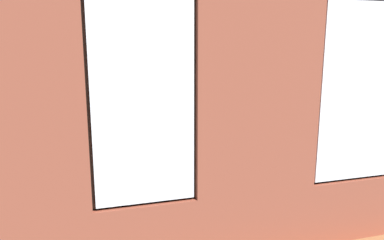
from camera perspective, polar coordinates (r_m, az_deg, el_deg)
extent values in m
cube|color=#99663D|center=(6.43, -0.40, -8.85)|extent=(6.63, 5.72, 0.10)
cube|color=brown|center=(3.73, 10.09, 3.37)|extent=(1.29, 0.16, 3.36)
cube|color=brown|center=(4.71, 22.32, -12.41)|extent=(0.98, 0.16, 0.71)
cube|color=white|center=(4.33, 24.01, 3.71)|extent=(0.92, 0.03, 1.88)
cube|color=#38281E|center=(4.37, 23.51, 3.83)|extent=(0.98, 0.04, 1.94)
cube|color=brown|center=(3.83, -6.91, -17.37)|extent=(0.98, 0.16, 0.71)
cube|color=white|center=(3.35, -7.36, 2.56)|extent=(0.92, 0.03, 1.88)
cube|color=#38281E|center=(3.41, -7.52, 2.71)|extent=(0.98, 0.04, 1.94)
cube|color=tan|center=(4.08, 8.95, -10.42)|extent=(3.46, 0.24, 0.06)
cube|color=black|center=(3.79, 9.57, 5.64)|extent=(0.38, 0.03, 0.54)
cube|color=#A33875|center=(3.81, 9.47, 5.67)|extent=(0.32, 0.01, 0.48)
cube|color=black|center=(4.56, -4.19, -14.35)|extent=(1.89, 0.85, 0.42)
cube|color=black|center=(4.10, -3.30, -11.27)|extent=(1.89, 0.24, 0.38)
cube|color=black|center=(4.66, 5.96, -9.61)|extent=(0.22, 0.85, 0.24)
cube|color=black|center=(4.35, -15.28, -11.59)|extent=(0.22, 0.85, 0.24)
cube|color=black|center=(4.56, 0.17, -10.57)|extent=(0.67, 0.65, 0.12)
cube|color=black|center=(4.43, -9.03, -11.44)|extent=(0.67, 0.65, 0.12)
cube|color=black|center=(7.05, 18.31, -5.36)|extent=(0.99, 2.04, 0.42)
cube|color=black|center=(7.15, 20.56, -1.95)|extent=(0.38, 2.00, 0.38)
cube|color=black|center=(7.65, 14.36, -1.39)|extent=(0.86, 0.28, 0.24)
cube|color=black|center=(6.33, 23.47, -4.74)|extent=(0.86, 0.28, 0.24)
cube|color=black|center=(7.25, 16.31, -2.55)|extent=(0.70, 0.76, 0.12)
cube|color=black|center=(6.67, 20.26, -4.04)|extent=(0.70, 0.76, 0.12)
cube|color=#A87547|center=(6.51, -3.17, -4.49)|extent=(1.58, 0.73, 0.04)
cube|color=#A87547|center=(7.04, 2.09, -4.97)|extent=(0.07, 0.07, 0.37)
cube|color=#A87547|center=(6.74, -9.83, -5.91)|extent=(0.07, 0.07, 0.37)
cube|color=#A87547|center=(6.50, 3.78, -6.44)|extent=(0.07, 0.07, 0.37)
cube|color=#A87547|center=(6.17, -9.17, -7.56)|extent=(0.07, 0.07, 0.37)
cylinder|color=silver|center=(6.54, -5.05, -3.83)|extent=(0.08, 0.08, 0.10)
cube|color=black|center=(6.32, -7.15, -4.80)|extent=(0.11, 0.18, 0.02)
cube|color=#59595B|center=(6.43, -1.92, -4.41)|extent=(0.15, 0.16, 0.02)
cube|color=black|center=(6.23, -25.02, -7.93)|extent=(1.04, 0.42, 0.46)
cube|color=black|center=(6.16, -25.22, -5.68)|extent=(0.43, 0.20, 0.05)
cube|color=black|center=(6.14, -25.27, -5.19)|extent=(0.06, 0.04, 0.06)
cube|color=black|center=(6.06, -25.52, -2.42)|extent=(0.97, 0.04, 0.55)
cube|color=black|center=(6.09, -25.49, -2.37)|extent=(0.92, 0.01, 0.50)
cylinder|color=olive|center=(7.73, -10.84, -4.00)|extent=(0.47, 0.47, 0.28)
ellipsoid|color=silver|center=(7.65, -10.94, -1.68)|extent=(1.04, 1.04, 0.42)
ellipsoid|color=navy|center=(7.62, -11.55, -0.95)|extent=(0.44, 0.44, 0.18)
cylinder|color=brown|center=(8.91, 11.64, -1.64)|extent=(0.39, 0.39, 0.37)
cylinder|color=brown|center=(8.86, 11.70, -0.23)|extent=(0.06, 0.06, 0.08)
ellipsoid|color=#337F38|center=(8.78, 11.83, 2.73)|extent=(0.91, 0.91, 0.85)
cylinder|color=brown|center=(5.02, 11.95, -12.57)|extent=(0.31, 0.31, 0.33)
cylinder|color=brown|center=(4.86, 12.17, -7.79)|extent=(0.06, 0.06, 0.56)
cone|color=#337F38|center=(4.61, 10.50, -2.78)|extent=(0.54, 0.26, 0.50)
cone|color=#337F38|center=(4.56, 12.79, -2.76)|extent=(0.32, 0.51, 0.53)
cone|color=#337F38|center=(4.73, 14.23, -2.08)|extent=(0.48, 0.35, 0.55)
cone|color=#337F38|center=(4.88, 13.17, -1.88)|extent=(0.49, 0.46, 0.52)
cone|color=#337F38|center=(4.88, 10.62, -2.26)|extent=(0.32, 0.57, 0.46)
cylinder|color=brown|center=(5.30, -20.45, -12.11)|extent=(0.25, 0.25, 0.27)
cylinder|color=brown|center=(5.17, -20.72, -8.63)|extent=(0.05, 0.05, 0.41)
cone|color=#337F38|center=(5.06, -23.09, -3.68)|extent=(0.49, 0.17, 0.61)
cone|color=#337F38|center=(4.82, -21.33, -4.95)|extent=(0.17, 0.58, 0.54)
cone|color=#337F38|center=(5.03, -18.93, -3.57)|extent=(0.51, 0.18, 0.60)
cone|color=#337F38|center=(5.27, -21.34, -3.46)|extent=(0.26, 0.59, 0.55)
cylinder|color=#47423D|center=(7.34, 6.05, -4.99)|extent=(0.21, 0.21, 0.21)
cylinder|color=brown|center=(7.30, 6.08, -3.71)|extent=(0.03, 0.03, 0.13)
ellipsoid|color=#1E5B28|center=(7.25, 6.11, -2.35)|extent=(0.35, 0.35, 0.23)
cylinder|color=#47423D|center=(8.10, 10.44, -3.65)|extent=(0.17, 0.17, 0.17)
cylinder|color=brown|center=(8.06, 10.47, -2.78)|extent=(0.03, 0.03, 0.08)
ellipsoid|color=#337F38|center=(8.03, 10.51, -1.76)|extent=(0.31, 0.31, 0.22)
cylinder|color=#9E5638|center=(7.89, -20.99, -4.07)|extent=(0.26, 0.26, 0.33)
cylinder|color=brown|center=(7.81, -21.18, -1.46)|extent=(0.05, 0.05, 0.41)
cone|color=#286B2D|center=(7.76, -22.48, 1.69)|extent=(0.41, 0.17, 0.53)
cone|color=#286B2D|center=(7.64, -22.36, 1.50)|extent=(0.39, 0.36, 0.53)
cone|color=#286B2D|center=(7.58, -21.08, 1.54)|extent=(0.26, 0.42, 0.53)
cone|color=#286B2D|center=(7.65, -20.46, 1.70)|extent=(0.41, 0.28, 0.53)
cone|color=#286B2D|center=(7.77, -20.09, 1.67)|extent=(0.47, 0.26, 0.49)
cone|color=#286B2D|center=(7.93, -21.25, 1.67)|extent=(0.13, 0.48, 0.47)
cone|color=#286B2D|center=(7.89, -22.38, 1.46)|extent=(0.44, 0.43, 0.45)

